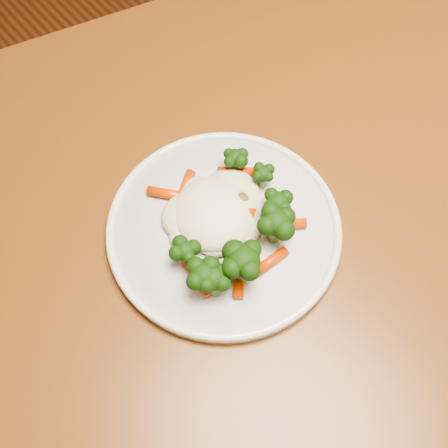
% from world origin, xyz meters
% --- Properties ---
extents(dining_table, '(1.43, 1.12, 0.75)m').
position_xyz_m(dining_table, '(0.19, -0.12, 0.66)').
color(dining_table, brown).
rests_on(dining_table, ground).
extents(plate, '(0.27, 0.27, 0.01)m').
position_xyz_m(plate, '(0.31, -0.13, 0.76)').
color(plate, white).
rests_on(plate, dining_table).
extents(meal, '(0.18, 0.19, 0.05)m').
position_xyz_m(meal, '(0.31, -0.14, 0.78)').
color(meal, beige).
rests_on(meal, plate).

